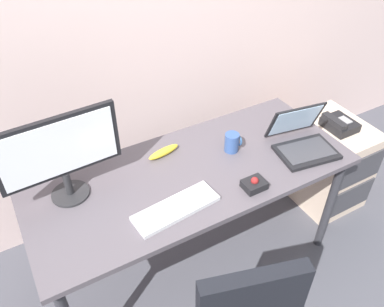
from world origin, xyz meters
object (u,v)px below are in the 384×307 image
(laptop, at_px, (302,140))
(banana, at_px, (164,152))
(desk_phone, at_px, (339,124))
(trackball_mouse, at_px, (254,184))
(coffee_mug, at_px, (232,142))
(keyboard, at_px, (176,208))
(file_cabinet, at_px, (326,162))
(monitor_main, at_px, (59,153))

(laptop, height_order, banana, laptop)
(desk_phone, bearing_deg, banana, 172.16)
(trackball_mouse, relative_size, coffee_mug, 1.03)
(desk_phone, xyz_separation_m, keyboard, (-1.29, -0.23, 0.11))
(file_cabinet, xyz_separation_m, desk_phone, (-0.01, -0.02, 0.34))
(coffee_mug, bearing_deg, file_cabinet, 0.06)
(desk_phone, relative_size, banana, 1.05)
(laptop, bearing_deg, keyboard, -174.92)
(monitor_main, bearing_deg, trackball_mouse, -26.25)
(trackball_mouse, bearing_deg, coffee_mug, 76.88)
(banana, bearing_deg, laptop, -24.62)
(laptop, xyz_separation_m, coffee_mug, (-0.34, 0.17, 0.00))
(coffee_mug, bearing_deg, desk_phone, -1.08)
(monitor_main, distance_m, laptop, 1.25)
(file_cabinet, xyz_separation_m, banana, (-1.17, 0.14, 0.46))
(keyboard, relative_size, coffee_mug, 3.97)
(file_cabinet, xyz_separation_m, monitor_main, (-1.69, 0.09, 0.70))
(desk_phone, xyz_separation_m, monitor_main, (-1.68, 0.11, 0.36))
(keyboard, xyz_separation_m, banana, (0.13, 0.39, 0.01))
(monitor_main, xyz_separation_m, coffee_mug, (0.86, -0.09, -0.21))
(monitor_main, bearing_deg, banana, 5.60)
(banana, bearing_deg, keyboard, -108.12)
(monitor_main, bearing_deg, desk_phone, -3.71)
(file_cabinet, bearing_deg, coffee_mug, -179.94)
(trackball_mouse, distance_m, banana, 0.52)
(file_cabinet, bearing_deg, desk_phone, -116.78)
(trackball_mouse, bearing_deg, laptop, 17.32)
(file_cabinet, height_order, laptop, laptop)
(laptop, bearing_deg, trackball_mouse, -162.68)
(monitor_main, xyz_separation_m, laptop, (1.21, -0.26, -0.21))
(trackball_mouse, bearing_deg, file_cabinet, 18.35)
(coffee_mug, height_order, banana, coffee_mug)
(file_cabinet, bearing_deg, laptop, -160.79)
(laptop, distance_m, banana, 0.75)
(file_cabinet, bearing_deg, keyboard, -169.45)
(desk_phone, distance_m, keyboard, 1.31)
(banana, bearing_deg, file_cabinet, -6.99)
(desk_phone, distance_m, coffee_mug, 0.84)
(file_cabinet, relative_size, keyboard, 1.45)
(desk_phone, bearing_deg, laptop, -162.25)
(desk_phone, height_order, banana, banana)
(file_cabinet, bearing_deg, monitor_main, 176.86)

